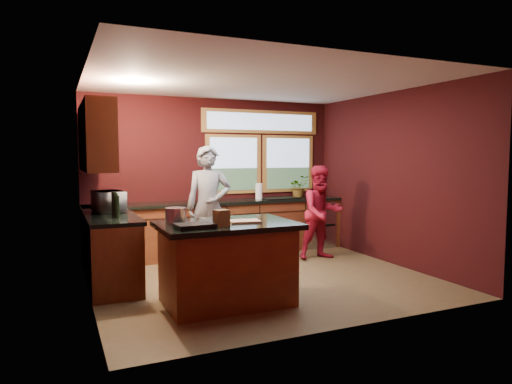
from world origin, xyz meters
TOP-DOWN VIEW (x-y plane):
  - floor at (0.00, 0.00)m, footprint 4.50×4.50m
  - room_shell at (-0.60, 0.32)m, footprint 4.52×4.02m
  - back_counter at (0.20, 1.70)m, footprint 4.50×0.64m
  - left_counter at (-1.95, 0.85)m, footprint 0.64×2.30m
  - island at (-0.81, -0.81)m, footprint 1.55×1.05m
  - person_grey at (-0.48, 0.88)m, footprint 0.77×0.61m
  - person_red at (1.40, 0.70)m, footprint 0.77×0.62m
  - microwave at (-1.92, 0.86)m, footprint 0.45×0.59m
  - potted_plant at (1.55, 1.75)m, footprint 0.36×0.31m
  - paper_towel at (0.72, 1.70)m, footprint 0.12×0.12m
  - cutting_board at (-0.61, -0.86)m, footprint 0.39×0.30m
  - stock_pot at (-1.36, -0.66)m, footprint 0.24×0.24m
  - paper_bag at (-0.96, -1.06)m, footprint 0.18×0.16m
  - black_tray at (-1.26, -1.06)m, footprint 0.42×0.31m

SIDE VIEW (x-z plane):
  - floor at x=0.00m, z-range 0.00..0.00m
  - back_counter at x=0.20m, z-range 0.00..0.93m
  - left_counter at x=-1.95m, z-range 0.00..0.93m
  - island at x=-0.81m, z-range 0.01..0.95m
  - person_red at x=1.40m, z-range 0.00..1.54m
  - person_grey at x=-0.48m, z-range 0.00..1.85m
  - cutting_board at x=-0.61m, z-range 0.94..0.96m
  - black_tray at x=-1.26m, z-range 0.94..0.99m
  - stock_pot at x=-1.36m, z-range 0.94..1.12m
  - paper_bag at x=-0.96m, z-range 0.94..1.12m
  - paper_towel at x=0.72m, z-range 0.93..1.21m
  - microwave at x=-1.92m, z-range 0.93..1.22m
  - potted_plant at x=1.55m, z-range 0.93..1.33m
  - room_shell at x=-0.60m, z-range 0.44..3.15m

